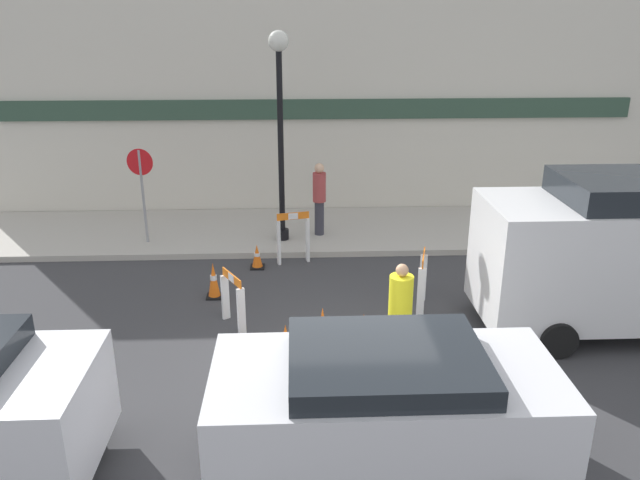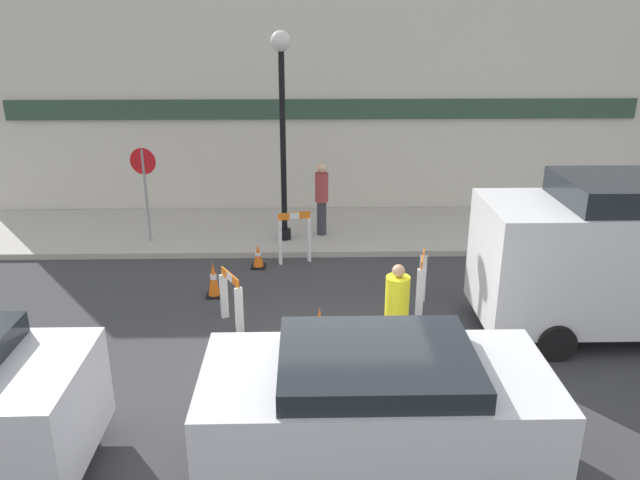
{
  "view_description": "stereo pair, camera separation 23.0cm",
  "coord_description": "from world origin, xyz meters",
  "px_view_note": "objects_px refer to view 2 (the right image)",
  "views": [
    {
      "loc": [
        -0.68,
        -8.4,
        5.17
      ],
      "look_at": [
        -0.2,
        2.92,
        1.0
      ],
      "focal_mm": 35.0,
      "sensor_mm": 36.0,
      "label": 1
    },
    {
      "loc": [
        -0.45,
        -8.4,
        5.17
      ],
      "look_at": [
        -0.2,
        2.92,
        1.0
      ],
      "focal_mm": 35.0,
      "sensor_mm": 36.0,
      "label": 2
    }
  ],
  "objects_px": {
    "parked_car_1": "(375,405)",
    "person_pedestrian": "(322,196)",
    "person_worker": "(397,311)",
    "streetlamp_post": "(282,109)",
    "stop_sign": "(145,179)"
  },
  "relations": [
    {
      "from": "parked_car_1",
      "to": "person_pedestrian",
      "type": "bearing_deg",
      "value": 92.95
    },
    {
      "from": "person_worker",
      "to": "streetlamp_post",
      "type": "bearing_deg",
      "value": -5.94
    },
    {
      "from": "person_pedestrian",
      "to": "person_worker",
      "type": "bearing_deg",
      "value": 86.87
    },
    {
      "from": "streetlamp_post",
      "to": "person_pedestrian",
      "type": "height_order",
      "value": "streetlamp_post"
    },
    {
      "from": "person_worker",
      "to": "person_pedestrian",
      "type": "relative_size",
      "value": 0.94
    },
    {
      "from": "stop_sign",
      "to": "parked_car_1",
      "type": "xyz_separation_m",
      "value": [
        4.42,
        -7.71,
        -0.67
      ]
    },
    {
      "from": "parked_car_1",
      "to": "person_worker",
      "type": "bearing_deg",
      "value": 76.65
    },
    {
      "from": "stop_sign",
      "to": "person_worker",
      "type": "height_order",
      "value": "stop_sign"
    },
    {
      "from": "streetlamp_post",
      "to": "person_worker",
      "type": "height_order",
      "value": "streetlamp_post"
    },
    {
      "from": "person_pedestrian",
      "to": "parked_car_1",
      "type": "relative_size",
      "value": 0.44
    },
    {
      "from": "person_worker",
      "to": "parked_car_1",
      "type": "distance_m",
      "value": 2.56
    },
    {
      "from": "person_pedestrian",
      "to": "parked_car_1",
      "type": "xyz_separation_m",
      "value": [
        0.41,
        -8.06,
        -0.16
      ]
    },
    {
      "from": "streetlamp_post",
      "to": "parked_car_1",
      "type": "xyz_separation_m",
      "value": [
        1.29,
        -7.76,
        -2.23
      ]
    },
    {
      "from": "streetlamp_post",
      "to": "stop_sign",
      "type": "xyz_separation_m",
      "value": [
        -3.13,
        -0.05,
        -1.55
      ]
    },
    {
      "from": "parked_car_1",
      "to": "stop_sign",
      "type": "bearing_deg",
      "value": 119.81
    }
  ]
}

